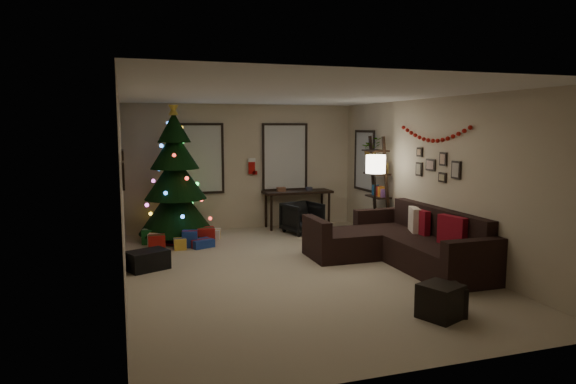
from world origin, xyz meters
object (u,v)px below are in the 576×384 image
(christmas_tree, at_px, (175,183))
(bookshelf, at_px, (379,190))
(sofa, at_px, (401,245))
(desk_chair, at_px, (302,218))
(desk, at_px, (297,195))

(christmas_tree, relative_size, bookshelf, 1.34)
(christmas_tree, xyz_separation_m, sofa, (3.33, -2.92, -0.84))
(desk_chair, bearing_deg, sofa, -90.68)
(sofa, height_order, desk, sofa)
(sofa, distance_m, desk_chair, 2.80)
(christmas_tree, distance_m, desk, 2.75)
(desk_chair, relative_size, bookshelf, 0.32)
(desk, height_order, desk_chair, desk)
(christmas_tree, height_order, bookshelf, christmas_tree)
(christmas_tree, bearing_deg, desk_chair, -5.20)
(christmas_tree, distance_m, bookshelf, 4.01)
(desk_chair, bearing_deg, christmas_tree, 158.20)
(bookshelf, bearing_deg, desk_chair, 141.40)
(bookshelf, bearing_deg, sofa, -105.90)
(desk, relative_size, bookshelf, 0.74)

